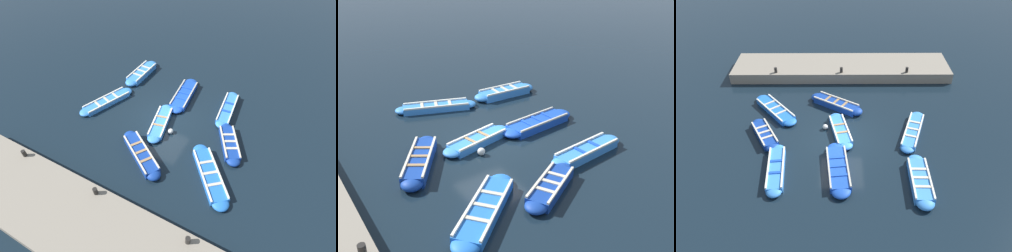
{
  "view_description": "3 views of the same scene",
  "coord_description": "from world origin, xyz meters",
  "views": [
    {
      "loc": [
        -10.06,
        -5.6,
        10.97
      ],
      "look_at": [
        -1.0,
        -0.75,
        0.54
      ],
      "focal_mm": 28.0,
      "sensor_mm": 36.0,
      "label": 1
    },
    {
      "loc": [
        -7.4,
        -12.09,
        7.57
      ],
      "look_at": [
        0.72,
        -0.09,
        0.44
      ],
      "focal_mm": 42.0,
      "sensor_mm": 36.0,
      "label": 2
    },
    {
      "loc": [
        13.55,
        0.08,
        11.32
      ],
      "look_at": [
        -0.79,
        0.15,
        0.33
      ],
      "focal_mm": 35.0,
      "sensor_mm": 36.0,
      "label": 3
    }
  ],
  "objects": [
    {
      "name": "ground_plane",
      "position": [
        0.0,
        0.0,
        0.0
      ],
      "size": [
        120.0,
        120.0,
        0.0
      ],
      "primitive_type": "plane",
      "color": "black"
    },
    {
      "name": "bollard_mid_north",
      "position": [
        -6.29,
        0.0,
        0.89
      ],
      "size": [
        0.2,
        0.2,
        0.35
      ],
      "primitive_type": "cylinder",
      "color": "black",
      "rests_on": "quay_wall"
    },
    {
      "name": "boat_outer_left",
      "position": [
        2.35,
        -0.15,
        0.17
      ],
      "size": [
        3.82,
        1.28,
        0.39
      ],
      "color": "#1947B7",
      "rests_on": "ground"
    },
    {
      "name": "buoy_orange_near",
      "position": [
        -0.95,
        -0.9,
        0.15
      ],
      "size": [
        0.3,
        0.3,
        0.3
      ],
      "primitive_type": "sphere",
      "color": "silver",
      "rests_on": "ground"
    },
    {
      "name": "boat_mid_row",
      "position": [
        -0.27,
        -4.14,
        0.17
      ],
      "size": [
        3.04,
        2.1,
        0.4
      ],
      "color": "navy",
      "rests_on": "ground"
    },
    {
      "name": "bollard_north",
      "position": [
        -6.29,
        -4.43,
        0.89
      ],
      "size": [
        0.2,
        0.2,
        0.35
      ],
      "primitive_type": "cylinder",
      "color": "black",
      "rests_on": "quay_wall"
    },
    {
      "name": "quay_wall",
      "position": [
        -7.63,
        0.0,
        0.36
      ],
      "size": [
        3.37,
        15.09,
        0.71
      ],
      "color": "gray",
      "rests_on": "ground"
    },
    {
      "name": "boat_centre",
      "position": [
        -3.18,
        -0.32,
        0.2
      ],
      "size": [
        2.6,
        3.43,
        0.46
      ],
      "color": "navy",
      "rests_on": "ground"
    },
    {
      "name": "bollard_mid_south",
      "position": [
        -6.29,
        4.43,
        0.89
      ],
      "size": [
        0.2,
        0.2,
        0.35
      ],
      "primitive_type": "cylinder",
      "color": "black",
      "rests_on": "quay_wall"
    },
    {
      "name": "boat_end_of_row",
      "position": [
        3.16,
        3.64,
        0.19
      ],
      "size": [
        3.44,
        0.94,
        0.44
      ],
      "color": "#3884E0",
      "rests_on": "ground"
    },
    {
      "name": "boat_drifting",
      "position": [
        2.37,
        -3.12,
        0.16
      ],
      "size": [
        3.58,
        1.03,
        0.38
      ],
      "color": "#3884E0",
      "rests_on": "ground"
    },
    {
      "name": "boat_alongside",
      "position": [
        -2.65,
        -3.96,
        0.16
      ],
      "size": [
        3.56,
        3.13,
        0.37
      ],
      "color": "blue",
      "rests_on": "ground"
    },
    {
      "name": "boat_inner_gap",
      "position": [
        -0.62,
        -0.04,
        0.15
      ],
      "size": [
        3.37,
        1.45,
        0.35
      ],
      "color": "#3884E0",
      "rests_on": "ground"
    },
    {
      "name": "boat_outer_right",
      "position": [
        -0.55,
        3.94,
        0.15
      ],
      "size": [
        3.82,
        1.95,
        0.35
      ],
      "color": "#3884E0",
      "rests_on": "ground"
    }
  ]
}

